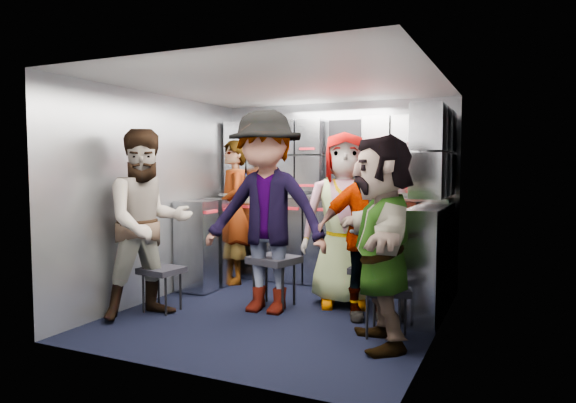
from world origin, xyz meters
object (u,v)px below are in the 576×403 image
at_px(attendant_arc_d, 367,233).
at_px(attendant_arc_e, 382,241).
at_px(jump_seat_near_left, 162,273).
at_px(attendant_standing, 233,212).
at_px(jump_seat_center, 349,258).
at_px(jump_seat_near_right, 387,292).
at_px(attendant_arc_a, 148,224).
at_px(attendant_arc_b, 266,212).
at_px(jump_seat_mid_left, 274,262).
at_px(jump_seat_mid_right, 371,272).
at_px(attendant_arc_c, 344,219).

bearing_deg(attendant_arc_d, attendant_arc_e, -90.12).
bearing_deg(attendant_arc_d, jump_seat_near_left, 172.40).
bearing_deg(attendant_standing, jump_seat_center, 44.37).
xyz_separation_m(jump_seat_center, jump_seat_near_right, (0.61, -0.95, -0.07)).
distance_m(jump_seat_near_left, jump_seat_center, 1.85).
height_order(attendant_arc_a, attendant_arc_d, attendant_arc_a).
height_order(jump_seat_center, attendant_standing, attendant_standing).
height_order(attendant_arc_b, attendant_arc_e, attendant_arc_b).
bearing_deg(jump_seat_near_right, jump_seat_near_left, -176.05).
relative_size(attendant_standing, attendant_arc_b, 0.89).
bearing_deg(jump_seat_mid_left, attendant_arc_b, -90.00).
bearing_deg(jump_seat_near_right, jump_seat_mid_left, 160.25).
height_order(jump_seat_center, attendant_arc_b, attendant_arc_b).
bearing_deg(attendant_arc_b, jump_seat_mid_left, 86.96).
xyz_separation_m(attendant_arc_b, attendant_arc_e, (1.21, -0.43, -0.14)).
distance_m(jump_seat_mid_left, jump_seat_center, 0.79).
bearing_deg(attendant_arc_d, jump_seat_mid_left, 154.82).
xyz_separation_m(attendant_arc_a, attendant_arc_d, (1.81, 0.76, -0.08)).
xyz_separation_m(jump_seat_mid_right, attendant_arc_c, (-0.32, 0.15, 0.46)).
relative_size(jump_seat_mid_left, attendant_arc_e, 0.31).
bearing_deg(jump_seat_near_left, attendant_arc_e, -0.95).
bearing_deg(jump_seat_near_right, attendant_arc_c, 128.62).
relative_size(jump_seat_center, attendant_standing, 0.31).
bearing_deg(attendant_arc_c, jump_seat_mid_right, -45.58).
distance_m(attendant_standing, attendant_arc_b, 1.29).
bearing_deg(attendant_arc_e, jump_seat_mid_right, 174.56).
bearing_deg(jump_seat_near_right, attendant_standing, 150.79).
xyz_separation_m(jump_seat_near_left, jump_seat_center, (1.49, 1.09, 0.06)).
distance_m(jump_seat_near_left, jump_seat_mid_right, 1.96).
xyz_separation_m(attendant_arc_a, attendant_arc_b, (0.89, 0.58, 0.09)).
height_order(attendant_arc_c, attendant_arc_d, attendant_arc_c).
relative_size(jump_seat_mid_right, attendant_arc_e, 0.27).
height_order(attendant_arc_c, attendant_arc_e, attendant_arc_c).
xyz_separation_m(jump_seat_mid_right, attendant_standing, (-1.81, 0.55, 0.45)).
relative_size(jump_seat_near_left, attendant_arc_b, 0.22).
distance_m(jump_seat_near_left, jump_seat_near_right, 2.11).
distance_m(jump_seat_center, attendant_arc_d, 0.69).
xyz_separation_m(jump_seat_center, attendant_arc_a, (-1.49, -1.27, 0.42)).
bearing_deg(attendant_arc_a, jump_seat_near_left, 31.98).
xyz_separation_m(jump_seat_near_left, jump_seat_mid_left, (0.89, 0.58, 0.07)).
height_order(jump_seat_near_left, jump_seat_center, jump_seat_center).
relative_size(jump_seat_mid_left, attendant_arc_c, 0.29).
xyz_separation_m(jump_seat_near_left, attendant_arc_a, (0.00, -0.18, 0.48)).
bearing_deg(attendant_arc_d, jump_seat_near_right, -81.72).
bearing_deg(jump_seat_mid_left, attendant_arc_e, -26.93).
bearing_deg(attendant_arc_c, attendant_arc_b, -159.44).
bearing_deg(jump_seat_near_left, attendant_arc_b, 24.10).
height_order(jump_seat_center, jump_seat_near_right, jump_seat_center).
height_order(jump_seat_near_right, attendant_arc_a, attendant_arc_a).
bearing_deg(jump_seat_near_left, attendant_arc_c, 31.64).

